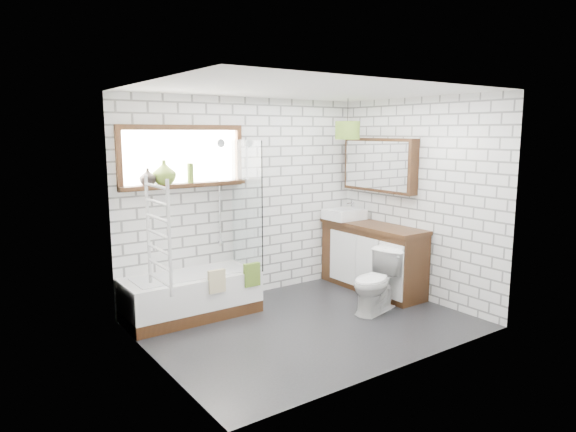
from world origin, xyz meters
TOP-DOWN VIEW (x-y plane):
  - floor at (0.00, 0.00)m, footprint 3.40×2.60m
  - ceiling at (0.00, 0.00)m, footprint 3.40×2.60m
  - wall_back at (0.00, 1.30)m, footprint 3.40×0.01m
  - wall_front at (0.00, -1.30)m, footprint 3.40×0.01m
  - wall_left at (-1.70, 0.00)m, footprint 0.01×2.60m
  - wall_right at (1.70, 0.00)m, footprint 0.01×2.60m
  - window at (-0.85, 1.26)m, footprint 1.52×0.16m
  - towel_radiator at (-1.66, 0.00)m, footprint 0.06×0.52m
  - mirror_cabinet at (1.62, 0.60)m, footprint 0.16×1.20m
  - shower_riser at (-0.40, 1.26)m, footprint 0.02×0.02m
  - bathtub at (-0.94, 0.97)m, footprint 1.51×0.67m
  - shower_screen at (-0.20, 0.97)m, footprint 0.02×0.72m
  - towel_green at (-0.33, 0.63)m, footprint 0.20×0.05m
  - towel_beige at (-0.78, 0.63)m, footprint 0.20×0.05m
  - vanity at (1.45, 0.51)m, footprint 0.50×1.56m
  - basin at (1.39, 1.01)m, footprint 0.48×0.42m
  - tap at (1.55, 1.01)m, footprint 0.04×0.04m
  - toilet at (0.90, -0.13)m, footprint 0.57×0.79m
  - vase_olive at (-1.10, 1.23)m, footprint 0.34×0.34m
  - vase_dark at (-1.29, 1.23)m, footprint 0.22×0.22m
  - bottle at (-0.78, 1.23)m, footprint 0.09×0.09m
  - pendant at (1.18, 0.75)m, footprint 0.31×0.31m

SIDE VIEW (x-z plane):
  - floor at x=0.00m, z-range -0.01..0.00m
  - bathtub at x=-0.94m, z-range 0.00..0.49m
  - toilet at x=0.90m, z-range 0.00..0.72m
  - vanity at x=1.45m, z-range 0.00..0.89m
  - towel_green at x=-0.33m, z-range 0.33..0.60m
  - towel_beige at x=-0.78m, z-range 0.34..0.60m
  - basin at x=1.39m, z-range 0.89..1.03m
  - tap at x=1.55m, z-range 0.94..1.12m
  - towel_radiator at x=-1.66m, z-range 0.70..1.70m
  - shower_screen at x=-0.20m, z-range 0.49..1.99m
  - wall_back at x=0.00m, z-range 0.00..2.50m
  - wall_front at x=0.00m, z-range 0.00..2.50m
  - wall_left at x=-1.70m, z-range 0.00..2.50m
  - wall_right at x=1.70m, z-range 0.00..2.50m
  - shower_riser at x=-0.40m, z-range 0.70..2.00m
  - vase_dark at x=-1.29m, z-range 1.48..1.67m
  - bottle at x=-0.78m, z-range 1.48..1.71m
  - vase_olive at x=-1.10m, z-range 1.48..1.75m
  - mirror_cabinet at x=1.62m, z-range 1.30..2.00m
  - window at x=-0.85m, z-range 1.46..2.14m
  - pendant at x=1.18m, z-range 1.98..2.22m
  - ceiling at x=0.00m, z-range 2.50..2.51m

